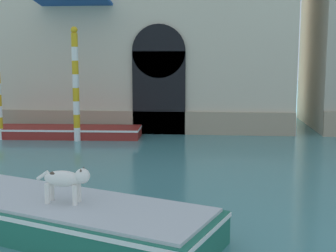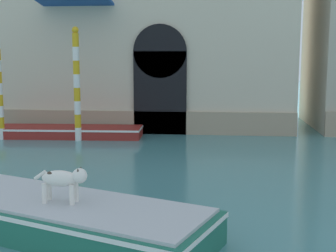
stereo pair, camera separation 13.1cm
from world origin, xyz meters
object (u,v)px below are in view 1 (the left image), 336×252
Objects in this scene: dog_on_deck at (66,179)px; mooring_pole_0 at (76,84)px; boat_foreground at (18,207)px; boat_moored_near_palazzo at (68,132)px.

mooring_pole_0 is (-2.62, 9.75, 1.14)m from dog_on_deck.
boat_foreground is 9.49m from mooring_pole_0.
dog_on_deck is 11.01m from boat_moored_near_palazzo.
boat_foreground is 1.89× the size of mooring_pole_0.
boat_moored_near_palazzo is at bearing 111.15° from dog_on_deck.
dog_on_deck is 0.23× the size of mooring_pole_0.
dog_on_deck is 0.17× the size of boat_moored_near_palazzo.
mooring_pole_0 is (-1.43, 9.19, 1.90)m from boat_foreground.
boat_moored_near_palazzo is 2.24m from mooring_pole_0.
dog_on_deck is at bearing -75.34° from boat_moored_near_palazzo.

